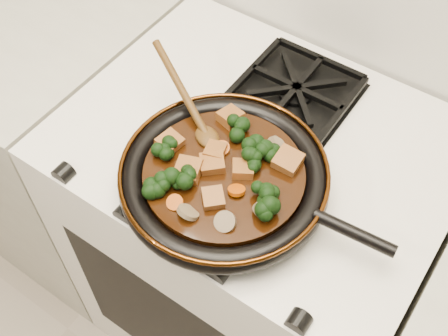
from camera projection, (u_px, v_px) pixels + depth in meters
The scene contains 33 objects.
stove at pixel (250, 249), 1.45m from camera, with size 0.76×0.60×0.90m, color white.
burner_grate_front at pixel (218, 183), 1.01m from camera, with size 0.23×0.23×0.03m, color black, non-canonical shape.
burner_grate_back at pixel (296, 91), 1.15m from camera, with size 0.23×0.23×0.03m, color black, non-canonical shape.
skillet at pixel (225, 177), 0.98m from camera, with size 0.50×0.37×0.05m.
braising_sauce at pixel (224, 175), 0.98m from camera, with size 0.28×0.28×0.02m, color black.
tofu_cube_0 at pixel (288, 161), 0.97m from camera, with size 0.04×0.04×0.02m, color brown.
tofu_cube_1 at pixel (230, 117), 1.04m from camera, with size 0.04×0.04×0.02m, color brown.
tofu_cube_2 at pixel (188, 171), 0.96m from camera, with size 0.04×0.05×0.02m, color brown.
tofu_cube_3 at pixel (170, 143), 1.00m from camera, with size 0.04×0.04×0.02m, color brown.
tofu_cube_4 at pixel (213, 164), 0.97m from camera, with size 0.04×0.04×0.02m, color brown.
tofu_cube_5 at pixel (213, 198), 0.93m from camera, with size 0.04×0.04×0.02m, color brown.
tofu_cube_6 at pixel (243, 169), 0.97m from camera, with size 0.04×0.04×0.02m, color brown.
tofu_cube_7 at pixel (215, 152), 0.99m from camera, with size 0.04×0.03×0.02m, color brown.
broccoli_floret_0 at pixel (189, 178), 0.95m from camera, with size 0.06×0.06×0.06m, color black, non-canonical shape.
broccoli_floret_1 at pixel (235, 131), 1.02m from camera, with size 0.06×0.06×0.05m, color black, non-canonical shape.
broccoli_floret_2 at pixel (159, 188), 0.94m from camera, with size 0.06×0.06×0.05m, color black, non-canonical shape.
broccoli_floret_3 at pixel (267, 149), 0.99m from camera, with size 0.06×0.06×0.05m, color black, non-canonical shape.
broccoli_floret_4 at pixel (263, 195), 0.93m from camera, with size 0.06×0.06×0.05m, color black, non-canonical shape.
broccoli_floret_5 at pixel (165, 149), 0.99m from camera, with size 0.05×0.05×0.05m, color black, non-canonical shape.
broccoli_floret_6 at pixel (251, 160), 0.97m from camera, with size 0.06×0.06×0.06m, color black, non-canonical shape.
broccoli_floret_7 at pixel (269, 211), 0.91m from camera, with size 0.06×0.06×0.06m, color black, non-canonical shape.
broccoli_floret_8 at pixel (259, 148), 0.99m from camera, with size 0.06×0.06×0.06m, color black, non-canonical shape.
broccoli_floret_9 at pixel (176, 176), 0.95m from camera, with size 0.06×0.06×0.05m, color black, non-canonical shape.
carrot_coin_0 at pixel (236, 190), 0.94m from camera, with size 0.03×0.03×0.01m, color #A43E04.
carrot_coin_1 at pixel (166, 150), 0.99m from camera, with size 0.03×0.03×0.01m, color #A43E04.
carrot_coin_2 at pixel (175, 203), 0.93m from camera, with size 0.03×0.03×0.01m, color #A43E04.
carrot_coin_3 at pixel (222, 148), 1.00m from camera, with size 0.03×0.03×0.01m, color #A43E04.
mushroom_slice_0 at pixel (225, 222), 0.90m from camera, with size 0.04×0.04×0.01m, color brown.
mushroom_slice_1 at pixel (262, 211), 0.91m from camera, with size 0.03×0.03×0.01m, color brown.
mushroom_slice_2 at pixel (276, 147), 1.00m from camera, with size 0.03×0.03×0.01m, color brown.
mushroom_slice_3 at pixel (188, 212), 0.91m from camera, with size 0.04×0.04×0.01m, color brown.
mushroom_slice_4 at pixel (275, 146), 1.00m from camera, with size 0.04×0.04×0.01m, color brown.
wooden_spoon at pixel (193, 110), 1.03m from camera, with size 0.14×0.09×0.22m.
Camera 1 is at (0.34, 1.08, 1.74)m, focal length 45.00 mm.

